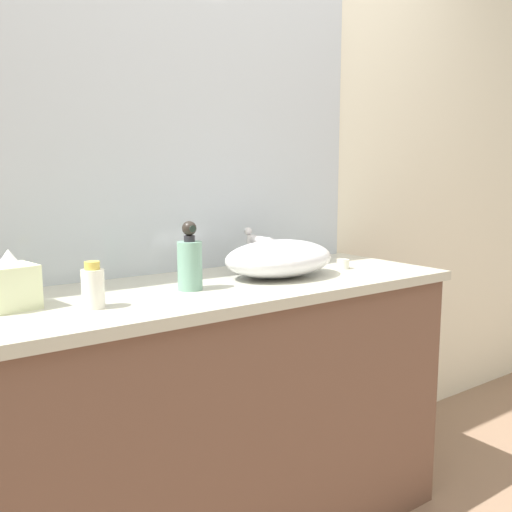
% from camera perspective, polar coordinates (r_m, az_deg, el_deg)
% --- Properties ---
extents(bathroom_wall_rear, '(6.00, 0.06, 2.60)m').
position_cam_1_polar(bathroom_wall_rear, '(2.03, -5.49, 10.43)').
color(bathroom_wall_rear, silver).
rests_on(bathroom_wall_rear, ground).
extents(vanity_counter, '(1.55, 0.57, 0.89)m').
position_cam_1_polar(vanity_counter, '(1.86, -3.02, -16.34)').
color(vanity_counter, brown).
rests_on(vanity_counter, ground).
extents(wall_mirror_panel, '(1.49, 0.01, 1.20)m').
position_cam_1_polar(wall_mirror_panel, '(1.96, -7.92, 16.02)').
color(wall_mirror_panel, '#B2BCC6').
rests_on(wall_mirror_panel, vanity_counter).
extents(sink_basin, '(0.40, 0.27, 0.12)m').
position_cam_1_polar(sink_basin, '(1.82, 2.47, -0.26)').
color(sink_basin, silver).
rests_on(sink_basin, vanity_counter).
extents(faucet, '(0.03, 0.15, 0.15)m').
position_cam_1_polar(faucet, '(1.93, -0.16, 1.04)').
color(faucet, silver).
rests_on(faucet, vanity_counter).
extents(soap_dispenser, '(0.07, 0.07, 0.21)m').
position_cam_1_polar(soap_dispenser, '(1.62, -6.97, -0.58)').
color(soap_dispenser, '#6F9F89').
rests_on(soap_dispenser, vanity_counter).
extents(lotion_bottle, '(0.06, 0.06, 0.12)m').
position_cam_1_polar(lotion_bottle, '(1.45, -16.76, -3.14)').
color(lotion_bottle, white).
rests_on(lotion_bottle, vanity_counter).
extents(tissue_box, '(0.14, 0.14, 0.15)m').
position_cam_1_polar(tissue_box, '(1.51, -24.43, -2.68)').
color(tissue_box, beige).
rests_on(tissue_box, vanity_counter).
extents(candle_jar, '(0.05, 0.05, 0.04)m').
position_cam_1_polar(candle_jar, '(2.01, 9.12, -0.83)').
color(candle_jar, silver).
rests_on(candle_jar, vanity_counter).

